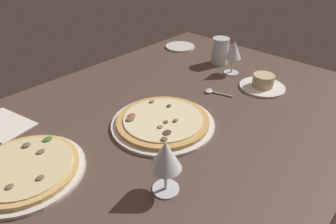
{
  "coord_description": "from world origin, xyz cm",
  "views": [
    {
      "loc": [
        65.77,
        58.02,
        60.18
      ],
      "look_at": [
        3.38,
        0.83,
        7.0
      ],
      "focal_mm": 32.37,
      "sensor_mm": 36.0,
      "label": 1
    }
  ],
  "objects_px": {
    "ramekin_on_saucer": "(263,83)",
    "pizza_side": "(25,169)",
    "paper_menu": "(3,124)",
    "wine_glass_far": "(166,157)",
    "wine_glass_near": "(234,51)",
    "water_glass": "(220,52)",
    "pizza_main": "(163,122)",
    "spoon": "(212,92)",
    "side_plate": "(180,47)"
  },
  "relations": [
    {
      "from": "ramekin_on_saucer",
      "to": "pizza_side",
      "type": "bearing_deg",
      "value": -14.67
    },
    {
      "from": "ramekin_on_saucer",
      "to": "paper_menu",
      "type": "distance_m",
      "value": 0.95
    },
    {
      "from": "wine_glass_far",
      "to": "wine_glass_near",
      "type": "distance_m",
      "value": 0.74
    },
    {
      "from": "water_glass",
      "to": "pizza_main",
      "type": "bearing_deg",
      "value": 15.82
    },
    {
      "from": "wine_glass_far",
      "to": "paper_menu",
      "type": "distance_m",
      "value": 0.61
    },
    {
      "from": "ramekin_on_saucer",
      "to": "water_glass",
      "type": "height_order",
      "value": "water_glass"
    },
    {
      "from": "ramekin_on_saucer",
      "to": "paper_menu",
      "type": "bearing_deg",
      "value": -31.57
    },
    {
      "from": "water_glass",
      "to": "pizza_side",
      "type": "bearing_deg",
      "value": 2.59
    },
    {
      "from": "pizza_main",
      "to": "ramekin_on_saucer",
      "type": "bearing_deg",
      "value": 166.05
    },
    {
      "from": "ramekin_on_saucer",
      "to": "spoon",
      "type": "relative_size",
      "value": 1.6
    },
    {
      "from": "ramekin_on_saucer",
      "to": "pizza_main",
      "type": "bearing_deg",
      "value": -13.95
    },
    {
      "from": "spoon",
      "to": "side_plate",
      "type": "bearing_deg",
      "value": -125.42
    },
    {
      "from": "side_plate",
      "to": "spoon",
      "type": "relative_size",
      "value": 1.37
    },
    {
      "from": "pizza_main",
      "to": "wine_glass_near",
      "type": "height_order",
      "value": "wine_glass_near"
    },
    {
      "from": "pizza_side",
      "to": "wine_glass_far",
      "type": "bearing_deg",
      "value": 123.44
    },
    {
      "from": "paper_menu",
      "to": "pizza_side",
      "type": "bearing_deg",
      "value": 67.67
    },
    {
      "from": "paper_menu",
      "to": "pizza_main",
      "type": "bearing_deg",
      "value": 121.22
    },
    {
      "from": "pizza_main",
      "to": "wine_glass_far",
      "type": "distance_m",
      "value": 0.3
    },
    {
      "from": "ramekin_on_saucer",
      "to": "side_plate",
      "type": "height_order",
      "value": "ramekin_on_saucer"
    },
    {
      "from": "wine_glass_far",
      "to": "paper_menu",
      "type": "xyz_separation_m",
      "value": [
        0.15,
        -0.58,
        -0.1
      ]
    },
    {
      "from": "pizza_side",
      "to": "side_plate",
      "type": "xyz_separation_m",
      "value": [
        -0.99,
        -0.31,
        -0.01
      ]
    },
    {
      "from": "water_glass",
      "to": "spoon",
      "type": "distance_m",
      "value": 0.3
    },
    {
      "from": "wine_glass_near",
      "to": "spoon",
      "type": "relative_size",
      "value": 1.32
    },
    {
      "from": "wine_glass_near",
      "to": "wine_glass_far",
      "type": "bearing_deg",
      "value": 20.02
    },
    {
      "from": "spoon",
      "to": "water_glass",
      "type": "bearing_deg",
      "value": -150.74
    },
    {
      "from": "pizza_main",
      "to": "pizza_side",
      "type": "relative_size",
      "value": 1.09
    },
    {
      "from": "wine_glass_far",
      "to": "water_glass",
      "type": "distance_m",
      "value": 0.83
    },
    {
      "from": "wine_glass_near",
      "to": "side_plate",
      "type": "height_order",
      "value": "wine_glass_near"
    },
    {
      "from": "paper_menu",
      "to": "spoon",
      "type": "bearing_deg",
      "value": 138.34
    },
    {
      "from": "paper_menu",
      "to": "water_glass",
      "type": "bearing_deg",
      "value": 154.42
    },
    {
      "from": "pizza_main",
      "to": "spoon",
      "type": "distance_m",
      "value": 0.29
    },
    {
      "from": "pizza_main",
      "to": "wine_glass_near",
      "type": "bearing_deg",
      "value": -173.78
    },
    {
      "from": "wine_glass_far",
      "to": "wine_glass_near",
      "type": "height_order",
      "value": "same"
    },
    {
      "from": "water_glass",
      "to": "wine_glass_far",
      "type": "bearing_deg",
      "value": 25.32
    },
    {
      "from": "pizza_side",
      "to": "paper_menu",
      "type": "xyz_separation_m",
      "value": [
        -0.05,
        -0.27,
        -0.01
      ]
    },
    {
      "from": "spoon",
      "to": "ramekin_on_saucer",
      "type": "bearing_deg",
      "value": 143.86
    },
    {
      "from": "wine_glass_far",
      "to": "wine_glass_near",
      "type": "relative_size",
      "value": 1.01
    },
    {
      "from": "pizza_side",
      "to": "side_plate",
      "type": "relative_size",
      "value": 2.03
    },
    {
      "from": "ramekin_on_saucer",
      "to": "spoon",
      "type": "xyz_separation_m",
      "value": [
        0.17,
        -0.12,
        -0.02
      ]
    },
    {
      "from": "paper_menu",
      "to": "wine_glass_far",
      "type": "bearing_deg",
      "value": 93.33
    },
    {
      "from": "wine_glass_near",
      "to": "paper_menu",
      "type": "distance_m",
      "value": 0.92
    },
    {
      "from": "pizza_main",
      "to": "water_glass",
      "type": "height_order",
      "value": "water_glass"
    },
    {
      "from": "pizza_main",
      "to": "pizza_side",
      "type": "xyz_separation_m",
      "value": [
        0.41,
        -0.11,
        0.0
      ]
    },
    {
      "from": "ramekin_on_saucer",
      "to": "wine_glass_near",
      "type": "distance_m",
      "value": 0.19
    },
    {
      "from": "ramekin_on_saucer",
      "to": "water_glass",
      "type": "relative_size",
      "value": 1.49
    },
    {
      "from": "side_plate",
      "to": "spoon",
      "type": "xyz_separation_m",
      "value": [
        0.3,
        0.42,
        0.0
      ]
    },
    {
      "from": "ramekin_on_saucer",
      "to": "wine_glass_near",
      "type": "bearing_deg",
      "value": -102.45
    },
    {
      "from": "pizza_main",
      "to": "pizza_side",
      "type": "height_order",
      "value": "same"
    },
    {
      "from": "ramekin_on_saucer",
      "to": "wine_glass_far",
      "type": "distance_m",
      "value": 0.67
    },
    {
      "from": "pizza_main",
      "to": "wine_glass_far",
      "type": "height_order",
      "value": "wine_glass_far"
    }
  ]
}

